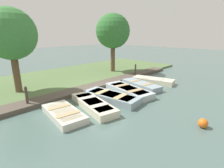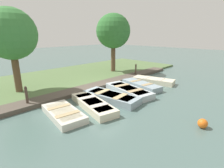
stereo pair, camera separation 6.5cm
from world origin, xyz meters
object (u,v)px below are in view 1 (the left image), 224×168
at_px(rowboat_5, 153,80).
at_px(mooring_post_far, 135,70).
at_px(park_tree_far_left, 10,35).
at_px(park_tree_left, 113,31).
at_px(rowboat_4, 141,85).
at_px(rowboat_1, 93,104).
at_px(rowboat_3, 128,90).
at_px(rowboat_2, 111,97).
at_px(mooring_post_near, 27,97).
at_px(rowboat_0, 64,113).
at_px(buoy, 203,123).

bearing_deg(rowboat_5, mooring_post_far, 150.57).
xyz_separation_m(park_tree_far_left, park_tree_left, (-0.05, 8.76, 0.24)).
bearing_deg(park_tree_far_left, rowboat_4, 53.60).
bearing_deg(park_tree_far_left, rowboat_1, 20.39).
bearing_deg(park_tree_far_left, rowboat_5, 59.85).
relative_size(rowboat_1, park_tree_left, 0.64).
bearing_deg(rowboat_5, rowboat_4, -101.60).
height_order(rowboat_3, mooring_post_far, mooring_post_far).
bearing_deg(rowboat_4, park_tree_far_left, -114.92).
xyz_separation_m(rowboat_1, rowboat_2, (-0.04, 1.40, 0.02)).
relative_size(mooring_post_near, park_tree_far_left, 0.22).
bearing_deg(park_tree_far_left, rowboat_2, 33.20).
distance_m(rowboat_5, park_tree_far_left, 10.18).
distance_m(rowboat_2, park_tree_left, 8.34).
bearing_deg(park_tree_left, rowboat_5, -5.86).
relative_size(rowboat_0, rowboat_2, 0.79).
height_order(rowboat_0, rowboat_5, rowboat_5).
bearing_deg(rowboat_0, rowboat_5, 98.92).
xyz_separation_m(rowboat_0, rowboat_4, (-0.05, 6.30, 0.03)).
xyz_separation_m(rowboat_4, mooring_post_far, (-2.26, 2.37, 0.39)).
bearing_deg(rowboat_1, rowboat_3, 104.79).
bearing_deg(rowboat_4, rowboat_2, -75.23).
xyz_separation_m(rowboat_3, mooring_post_near, (-2.40, -5.42, 0.39)).
relative_size(rowboat_1, mooring_post_far, 3.05).
bearing_deg(mooring_post_near, rowboat_2, 56.88).
distance_m(rowboat_0, park_tree_left, 10.53).
relative_size(mooring_post_near, park_tree_left, 0.21).
relative_size(rowboat_0, mooring_post_near, 2.40).
distance_m(mooring_post_near, park_tree_left, 10.17).
bearing_deg(buoy, rowboat_2, -175.09).
bearing_deg(rowboat_2, rowboat_3, 85.22).
height_order(mooring_post_far, buoy, mooring_post_far).
bearing_deg(rowboat_2, mooring_post_far, 106.97).
distance_m(rowboat_0, rowboat_2, 3.03).
relative_size(rowboat_0, rowboat_4, 0.86).
height_order(rowboat_0, mooring_post_near, mooring_post_near).
bearing_deg(mooring_post_far, mooring_post_near, -90.00).
height_order(rowboat_5, mooring_post_far, mooring_post_far).
bearing_deg(mooring_post_near, rowboat_1, 43.34).
bearing_deg(rowboat_0, mooring_post_far, 113.26).
height_order(rowboat_3, buoy, rowboat_3).
bearing_deg(park_tree_far_left, buoy, 20.55).
bearing_deg(rowboat_3, rowboat_1, -77.16).
relative_size(rowboat_4, mooring_post_near, 2.78).
bearing_deg(rowboat_5, park_tree_left, 161.36).
relative_size(mooring_post_near, mooring_post_far, 1.00).
height_order(rowboat_4, mooring_post_far, mooring_post_far).
bearing_deg(park_tree_left, park_tree_far_left, -89.67).
xyz_separation_m(rowboat_5, buoy, (5.08, -4.56, 0.00)).
xyz_separation_m(rowboat_3, rowboat_4, (-0.14, 1.61, -0.00)).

